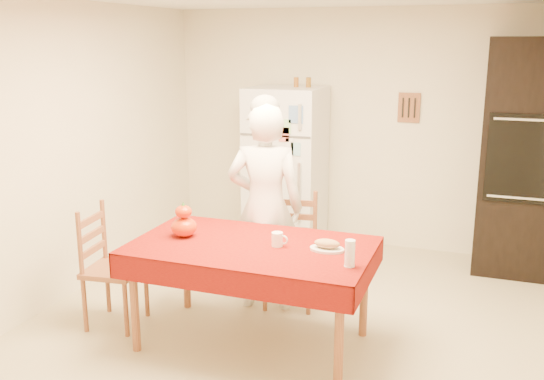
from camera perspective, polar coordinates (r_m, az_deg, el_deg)
The scene contains 17 objects.
floor at distance 4.79m, azimuth 1.46°, elevation -12.97°, with size 4.50×4.50×0.00m, color #C0B38A.
room_shell at distance 4.31m, azimuth 1.61°, elevation 6.64°, with size 4.02×4.52×2.51m.
refrigerator at distance 6.40m, azimuth 1.33°, elevation 2.04°, with size 0.75×0.74×1.70m.
oven_cabinet at distance 6.09m, azimuth 22.31°, elevation 2.78°, with size 0.70×0.62×2.20m.
dining_table at distance 4.33m, azimuth -1.91°, elevation -6.01°, with size 1.70×1.00×0.76m.
chair_far at distance 5.09m, azimuth 1.86°, elevation -5.13°, with size 0.48×0.46×0.95m.
chair_left at distance 4.87m, azimuth -15.31°, elevation -6.55°, with size 0.45×0.46×0.95m.
seated_woman at distance 4.91m, azimuth -0.64°, elevation -1.65°, with size 0.62×0.41×1.70m, color white.
coffee_mug at distance 4.26m, azimuth 0.50°, elevation -4.66°, with size 0.08×0.08×0.10m, color white.
pumpkin_lower at distance 4.51m, azimuth -8.28°, elevation -3.47°, with size 0.19×0.19×0.14m, color #C63204.
pumpkin_upper at distance 4.47m, azimuth -8.33°, elevation -2.03°, with size 0.12×0.12×0.09m, color #EB4F05.
wine_glass at distance 3.90m, azimuth 7.34°, elevation -5.93°, with size 0.07×0.07×0.18m, color white.
bread_plate at distance 4.20m, azimuth 5.20°, elevation -5.57°, with size 0.24×0.24×0.02m, color silver.
bread_loaf at distance 4.19m, azimuth 5.21°, elevation -5.04°, with size 0.18×0.10×0.06m, color #A38750.
spice_jar_left at distance 6.30m, azimuth 2.29°, elevation 10.11°, with size 0.05×0.05×0.10m, color #91531A.
spice_jar_mid at distance 6.26m, azimuth 3.47°, elevation 10.07°, with size 0.05×0.05×0.10m, color brown.
spice_jar_right at distance 6.26m, azimuth 3.45°, elevation 10.07°, with size 0.05×0.05×0.10m, color brown.
Camera 1 is at (1.34, -4.06, 2.17)m, focal length 40.00 mm.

